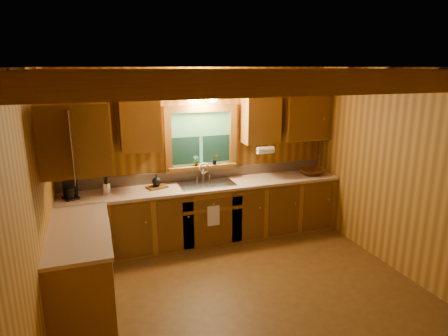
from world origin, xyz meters
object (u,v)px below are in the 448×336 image
object	(u,v)px
coffee_maker	(70,187)
wicker_basket	(311,172)
sink	(207,187)
cutting_board	(157,187)

from	to	relation	value
coffee_maker	wicker_basket	world-z (taller)	coffee_maker
sink	wicker_basket	distance (m)	1.77
coffee_maker	cutting_board	world-z (taller)	coffee_maker
sink	coffee_maker	bearing A→B (deg)	-179.57
sink	wicker_basket	size ratio (longest dim) A/B	2.13
coffee_maker	cutting_board	xyz separation A→B (m)	(1.17, 0.07, -0.14)
sink	coffee_maker	size ratio (longest dim) A/B	2.66
sink	wicker_basket	bearing A→B (deg)	-1.82
sink	wicker_basket	world-z (taller)	sink
coffee_maker	cutting_board	distance (m)	1.18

